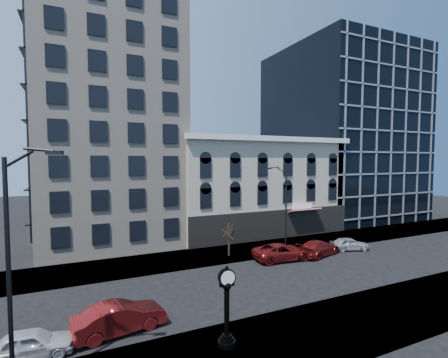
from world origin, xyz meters
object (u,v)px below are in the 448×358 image
street_clock (227,310)px  street_lamp_near (26,207)px  car_near_b (120,318)px  car_near_a (31,343)px

street_clock → street_lamp_near: (-8.68, 0.10, 5.83)m
street_lamp_near → car_near_b: 8.84m
street_clock → car_near_b: bearing=144.8°
car_near_a → car_near_b: 4.27m
street_clock → car_near_a: 9.73m
car_near_b → street_clock: bearing=-138.7°
street_lamp_near → car_near_b: bearing=65.1°
street_clock → car_near_a: street_clock is taller
car_near_a → car_near_b: car_near_b is taller
street_clock → car_near_b: 6.28m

